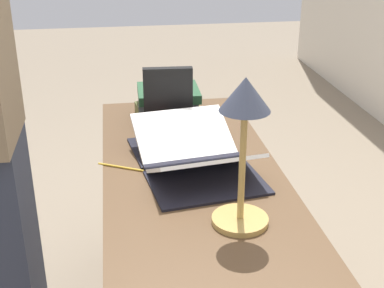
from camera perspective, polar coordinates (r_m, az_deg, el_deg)
The scene contains 7 objects.
reading_desk at distance 1.83m, azimuth -0.08°, elevation -5.87°, with size 1.35×0.58×0.75m.
open_book at distance 1.77m, azimuth 0.16°, elevation -1.22°, with size 0.58×0.42×0.12m.
book_stack_tall at distance 2.17m, azimuth -2.52°, elevation 4.40°, with size 0.22×0.27×0.12m.
book_standing_upright at distance 2.01m, azimuth -2.56°, elevation 4.67°, with size 0.04×0.18×0.25m.
reading_lamp at distance 1.35m, azimuth 5.57°, elevation 2.07°, with size 0.16×0.16×0.41m.
coffee_mug at distance 1.96m, azimuth -3.43°, elevation 1.54°, with size 0.09×0.12×0.08m.
pencil at distance 1.78m, azimuth -7.40°, elevation -2.49°, with size 0.09×0.16×0.01m.
Camera 1 is at (1.57, -0.24, 1.54)m, focal length 50.00 mm.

